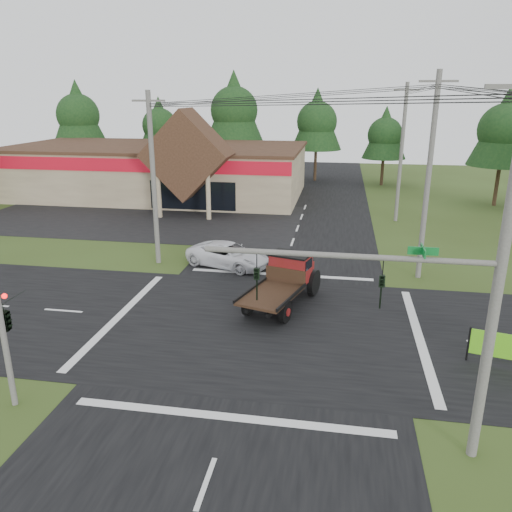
# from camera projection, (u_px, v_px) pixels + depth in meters

# --- Properties ---
(ground) EXTENTS (120.00, 120.00, 0.00)m
(ground) POSITION_uv_depth(u_px,v_px,m) (262.00, 326.00, 23.12)
(ground) COLOR #303F16
(ground) RESTS_ON ground
(road_ns) EXTENTS (12.00, 120.00, 0.02)m
(road_ns) POSITION_uv_depth(u_px,v_px,m) (262.00, 326.00, 23.11)
(road_ns) COLOR black
(road_ns) RESTS_ON ground
(road_ew) EXTENTS (120.00, 12.00, 0.02)m
(road_ew) POSITION_uv_depth(u_px,v_px,m) (262.00, 326.00, 23.11)
(road_ew) COLOR black
(road_ew) RESTS_ON ground
(parking_apron) EXTENTS (28.00, 14.00, 0.02)m
(parking_apron) POSITION_uv_depth(u_px,v_px,m) (137.00, 219.00, 43.18)
(parking_apron) COLOR black
(parking_apron) RESTS_ON ground
(cvs_building) EXTENTS (30.40, 18.20, 9.19)m
(cvs_building) POSITION_uv_depth(u_px,v_px,m) (159.00, 169.00, 52.51)
(cvs_building) COLOR gray
(cvs_building) RESTS_ON ground
(traffic_signal_mast) EXTENTS (8.12, 0.24, 7.00)m
(traffic_signal_mast) POSITION_uv_depth(u_px,v_px,m) (428.00, 314.00, 13.79)
(traffic_signal_mast) COLOR #595651
(traffic_signal_mast) RESTS_ON ground
(traffic_signal_corner) EXTENTS (0.53, 2.48, 4.40)m
(traffic_signal_corner) POSITION_uv_depth(u_px,v_px,m) (3.00, 309.00, 16.37)
(traffic_signal_corner) COLOR #595651
(traffic_signal_corner) RESTS_ON ground
(utility_pole_nr) EXTENTS (2.00, 0.30, 11.00)m
(utility_pole_nr) POSITION_uv_depth(u_px,v_px,m) (499.00, 277.00, 13.15)
(utility_pole_nr) COLOR #595651
(utility_pole_nr) RESTS_ON ground
(utility_pole_nw) EXTENTS (2.00, 0.30, 10.50)m
(utility_pole_nw) POSITION_uv_depth(u_px,v_px,m) (153.00, 178.00, 30.25)
(utility_pole_nw) COLOR #595651
(utility_pole_nw) RESTS_ON ground
(utility_pole_ne) EXTENTS (2.00, 0.30, 11.50)m
(utility_pole_ne) POSITION_uv_depth(u_px,v_px,m) (428.00, 177.00, 27.53)
(utility_pole_ne) COLOR #595651
(utility_pole_ne) RESTS_ON ground
(utility_pole_n) EXTENTS (2.00, 0.30, 11.20)m
(utility_pole_n) POSITION_uv_depth(u_px,v_px,m) (401.00, 152.00, 40.70)
(utility_pole_n) COLOR #595651
(utility_pole_n) RESTS_ON ground
(tree_row_a) EXTENTS (6.72, 6.72, 12.12)m
(tree_row_a) POSITION_uv_depth(u_px,v_px,m) (78.00, 113.00, 62.96)
(tree_row_a) COLOR #332316
(tree_row_a) RESTS_ON ground
(tree_row_b) EXTENTS (5.60, 5.60, 10.10)m
(tree_row_b) POSITION_uv_depth(u_px,v_px,m) (159.00, 124.00, 63.65)
(tree_row_b) COLOR #332316
(tree_row_b) RESTS_ON ground
(tree_row_c) EXTENTS (7.28, 7.28, 13.13)m
(tree_row_c) POSITION_uv_depth(u_px,v_px,m) (234.00, 108.00, 60.49)
(tree_row_c) COLOR #332316
(tree_row_c) RESTS_ON ground
(tree_row_d) EXTENTS (6.16, 6.16, 11.11)m
(tree_row_d) POSITION_uv_depth(u_px,v_px,m) (317.00, 120.00, 60.24)
(tree_row_d) COLOR #332316
(tree_row_d) RESTS_ON ground
(tree_row_e) EXTENTS (5.04, 5.04, 9.09)m
(tree_row_e) POSITION_uv_depth(u_px,v_px,m) (385.00, 133.00, 57.50)
(tree_row_e) COLOR #332316
(tree_row_e) RESTS_ON ground
(tree_side_ne) EXTENTS (6.16, 6.16, 11.11)m
(tree_side_ne) POSITION_uv_depth(u_px,v_px,m) (505.00, 127.00, 46.10)
(tree_side_ne) COLOR #332316
(tree_side_ne) RESTS_ON ground
(antique_flatbed_truck) EXTENTS (3.87, 6.35, 2.49)m
(antique_flatbed_truck) POSITION_uv_depth(u_px,v_px,m) (281.00, 283.00, 25.00)
(antique_flatbed_truck) COLOR #63140E
(antique_flatbed_truck) RESTS_ON ground
(white_pickup) EXTENTS (5.79, 4.07, 1.47)m
(white_pickup) POSITION_uv_depth(u_px,v_px,m) (228.00, 255.00, 31.04)
(white_pickup) COLOR white
(white_pickup) RESTS_ON ground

